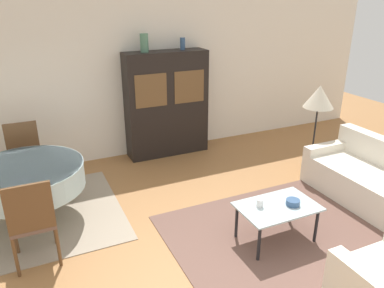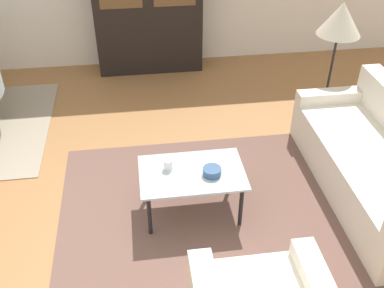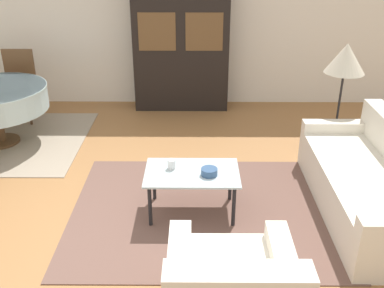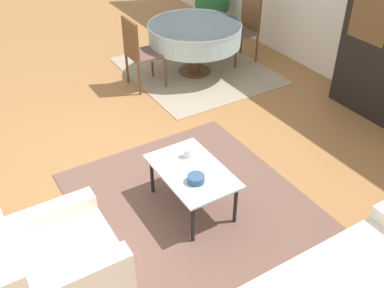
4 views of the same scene
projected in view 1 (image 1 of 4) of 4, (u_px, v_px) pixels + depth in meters
ground_plane at (233, 283)px, 3.71m from camera, size 14.00×14.00×0.00m
wall_back at (126, 79)px, 6.27m from camera, size 10.00×0.06×2.70m
area_rug at (282, 236)px, 4.44m from camera, size 2.61×2.09×0.01m
dining_rug at (32, 219)px, 4.78m from camera, size 2.21×1.97×0.01m
couch at (383, 186)px, 4.98m from camera, size 0.88×2.09×0.81m
coffee_table at (277, 209)px, 4.23m from camera, size 0.90×0.58×0.45m
display_cabinet at (167, 104)px, 6.47m from camera, size 1.42×0.41×1.81m
dining_table at (27, 178)px, 4.51m from camera, size 1.36×1.36×0.75m
dining_chair_near at (32, 219)px, 3.77m from camera, size 0.44×0.44×0.99m
dining_chair_far at (25, 154)px, 5.29m from camera, size 0.44×0.44×0.99m
floor_lamp at (319, 99)px, 5.86m from camera, size 0.47×0.47×1.36m
cup at (260, 203)px, 4.17m from camera, size 0.08×0.08×0.09m
bowl at (293, 202)px, 4.21m from camera, size 0.16×0.16×0.07m
vase_tall at (144, 43)px, 5.94m from camera, size 0.13×0.13×0.29m
vase_short at (183, 44)px, 6.22m from camera, size 0.08×0.08×0.20m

